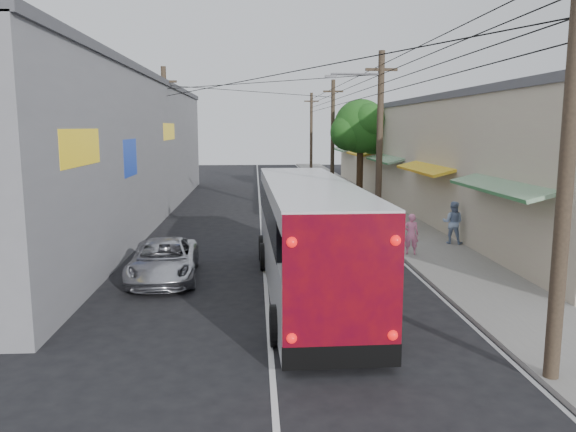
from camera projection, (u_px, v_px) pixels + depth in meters
name	position (u px, v px, depth m)	size (l,w,h in m)	color
ground	(270.00, 348.00, 12.19)	(120.00, 120.00, 0.00)	black
sidewalk	(373.00, 209.00, 32.28)	(3.00, 80.00, 0.12)	slate
building_right	(441.00, 154.00, 34.03)	(7.09, 40.00, 6.25)	#BBB395
building_left	(95.00, 149.00, 28.87)	(7.20, 36.00, 7.25)	gray
utility_poles	(315.00, 138.00, 31.77)	(11.80, 45.28, 8.00)	#473828
street_tree	(362.00, 128.00, 37.51)	(4.40, 4.00, 6.60)	#3F2B19
coach_bus	(308.00, 236.00, 16.04)	(2.77, 11.23, 3.22)	silver
jeepney	(164.00, 260.00, 17.59)	(2.04, 4.42, 1.23)	silver
parked_suv	(338.00, 207.00, 27.68)	(2.30, 5.67, 1.64)	#A3A4AC
parked_car_mid	(331.00, 191.00, 36.18)	(1.54, 3.82, 1.30)	#2A2A2F
parked_car_far	(316.00, 185.00, 38.92)	(1.68, 4.83, 1.59)	black
pedestrian_near	(411.00, 234.00, 20.54)	(0.55, 0.36, 1.51)	pink
pedestrian_far	(453.00, 222.00, 22.43)	(0.83, 0.65, 1.70)	#8BA4CB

